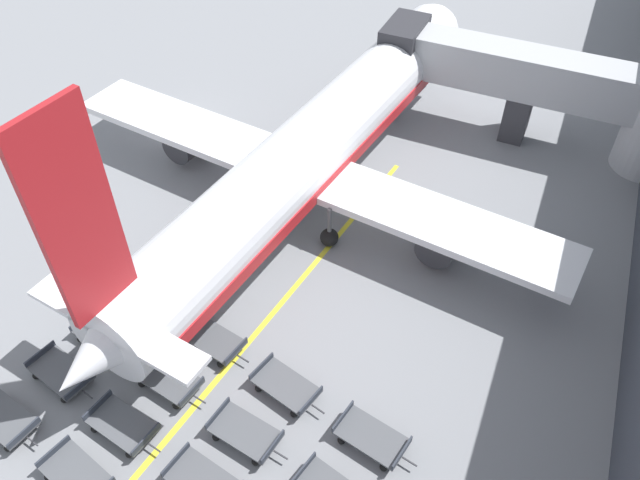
{
  "coord_description": "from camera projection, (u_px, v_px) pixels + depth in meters",
  "views": [
    {
      "loc": [
        23.64,
        -30.15,
        25.03
      ],
      "look_at": [
        14.58,
        -9.24,
        2.76
      ],
      "focal_mm": 35.0,
      "sensor_mm": 36.0,
      "label": 1
    }
  ],
  "objects": [
    {
      "name": "baggage_dolly_row_mid_b_col_a",
      "position": [
        105.0,
        334.0,
        30.4
      ],
      "size": [
        3.8,
        2.08,
        0.92
      ],
      "color": "#515459",
      "rests_on": "ground_plane"
    },
    {
      "name": "baggage_dolly_row_far_col_c",
      "position": [
        286.0,
        386.0,
        28.31
      ],
      "size": [
        3.81,
        2.34,
        0.92
      ],
      "color": "#515459",
      "rests_on": "ground_plane"
    },
    {
      "name": "baggage_dolly_row_mid_a_col_b",
      "position": [
        123.0,
        425.0,
        26.93
      ],
      "size": [
        3.81,
        2.13,
        0.92
      ],
      "color": "#515459",
      "rests_on": "ground_plane"
    },
    {
      "name": "airplane",
      "position": [
        309.0,
        152.0,
        35.87
      ],
      "size": [
        32.22,
        37.74,
        14.79
      ],
      "color": "white",
      "rests_on": "ground_plane"
    },
    {
      "name": "baggage_dolly_row_mid_a_col_a",
      "position": [
        61.0,
        373.0,
        28.82
      ],
      "size": [
        3.81,
        2.28,
        0.92
      ],
      "color": "#515459",
      "rests_on": "ground_plane"
    },
    {
      "name": "baggage_dolly_row_near_col_b",
      "position": [
        77.0,
        475.0,
        25.32
      ],
      "size": [
        3.81,
        2.33,
        0.92
      ],
      "color": "#515459",
      "rests_on": "ground_plane"
    },
    {
      "name": "ground_plane",
      "position": [
        183.0,
        127.0,
        43.99
      ],
      "size": [
        500.0,
        500.0,
        0.0
      ],
      "primitive_type": "plane",
      "color": "gray"
    },
    {
      "name": "baggage_dolly_row_far_col_b",
      "position": [
        213.0,
        340.0,
        30.16
      ],
      "size": [
        3.81,
        2.18,
        0.92
      ],
      "color": "#515459",
      "rests_on": "ground_plane"
    },
    {
      "name": "jet_bridge",
      "position": [
        558.0,
        90.0,
        39.92
      ],
      "size": [
        20.18,
        4.49,
        6.46
      ],
      "color": "#B2B5BA",
      "rests_on": "ground_plane"
    },
    {
      "name": "baggage_dolly_row_mid_b_col_b",
      "position": [
        169.0,
        380.0,
        28.57
      ],
      "size": [
        3.8,
        2.11,
        0.92
      ],
      "color": "#515459",
      "rests_on": "ground_plane"
    },
    {
      "name": "baggage_dolly_row_far_col_a",
      "position": [
        149.0,
        299.0,
        32.04
      ],
      "size": [
        3.81,
        2.23,
        0.92
      ],
      "color": "#515459",
      "rests_on": "ground_plane"
    },
    {
      "name": "stand_guidance_stripe",
      "position": [
        286.0,
        298.0,
        32.7
      ],
      "size": [
        3.86,
        26.28,
        0.01
      ],
      "color": "yellow",
      "rests_on": "ground_plane"
    },
    {
      "name": "baggage_dolly_row_far_col_d",
      "position": [
        371.0,
        437.0,
        26.51
      ],
      "size": [
        3.81,
        2.21,
        0.92
      ],
      "color": "#515459",
      "rests_on": "ground_plane"
    },
    {
      "name": "baggage_dolly_row_near_col_a",
      "position": [
        4.0,
        419.0,
        27.14
      ],
      "size": [
        3.81,
        2.15,
        0.92
      ],
      "color": "#515459",
      "rests_on": "ground_plane"
    },
    {
      "name": "baggage_dolly_row_mid_b_col_c",
      "position": [
        245.0,
        433.0,
        26.67
      ],
      "size": [
        3.8,
        2.08,
        0.92
      ],
      "color": "#515459",
      "rests_on": "ground_plane"
    }
  ]
}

